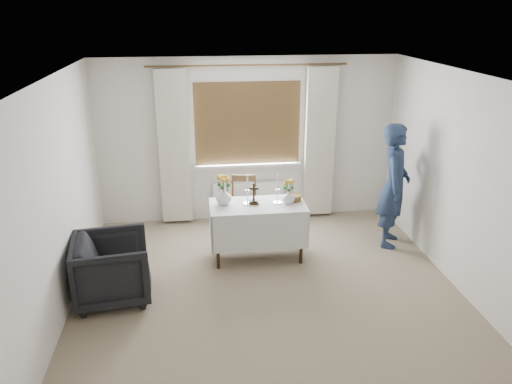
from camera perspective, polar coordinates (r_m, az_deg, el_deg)
ground at (r=5.82m, az=1.82°, el=-12.54°), size 5.00×5.00×0.00m
altar_table at (r=6.60m, az=0.19°, el=-4.50°), size 1.24×0.64×0.76m
wooden_chair at (r=7.32m, az=-1.46°, el=-1.54°), size 0.45×0.45×0.85m
armchair at (r=5.95m, az=-16.09°, el=-8.39°), size 0.93×0.91×0.76m
person at (r=7.07m, az=15.47°, el=0.70°), size 0.63×0.75×1.73m
radiator at (r=7.82m, az=-0.89°, el=-1.01°), size 1.10×0.10×0.60m
wooden_cross at (r=6.41m, az=-0.25°, el=-0.20°), size 0.14×0.11×0.28m
candlestick_left at (r=6.40m, az=-0.98°, el=0.28°), size 0.12×0.12×0.40m
candlestick_right at (r=6.43m, az=2.49°, el=0.36°), size 0.12×0.12×0.39m
flower_vase_left at (r=6.43m, az=-3.72°, el=-0.49°), size 0.25×0.25×0.22m
flower_vase_right at (r=6.47m, az=3.74°, el=-0.56°), size 0.22×0.22×0.17m
wicker_basket at (r=6.59m, az=4.34°, el=-0.65°), size 0.20×0.20×0.07m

